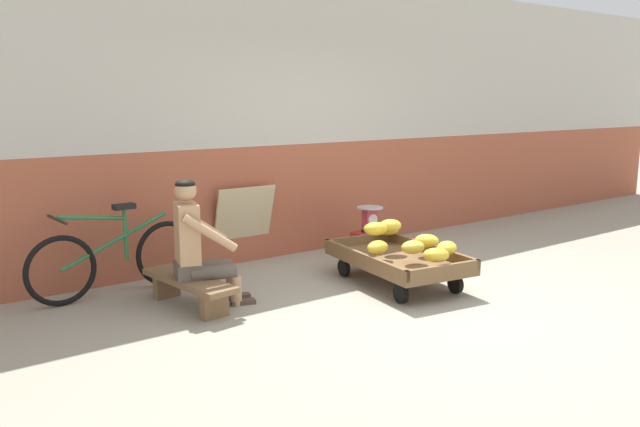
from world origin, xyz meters
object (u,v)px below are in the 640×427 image
(low_bench, at_px, (189,285))
(vendor_seated, at_px, (198,244))
(plastic_crate, at_px, (369,245))
(shopping_bag, at_px, (412,249))
(banana_cart, at_px, (397,261))
(bicycle_near_left, at_px, (116,258))
(sign_board, at_px, (243,225))
(weighing_scale, at_px, (370,219))

(low_bench, height_order, vendor_seated, vendor_seated)
(plastic_crate, relative_size, shopping_bag, 1.50)
(banana_cart, xyz_separation_m, shopping_bag, (0.83, 0.64, -0.12))
(low_bench, distance_m, bicycle_near_left, 0.85)
(plastic_crate, distance_m, shopping_bag, 0.48)
(banana_cart, xyz_separation_m, plastic_crate, (0.50, 0.99, -0.09))
(bicycle_near_left, relative_size, sign_board, 1.90)
(shopping_bag, bearing_deg, bicycle_near_left, 167.73)
(bicycle_near_left, xyz_separation_m, sign_board, (1.54, 0.31, 0.08))
(plastic_crate, xyz_separation_m, weighing_scale, (0.00, -0.00, 0.30))
(sign_board, bearing_deg, weighing_scale, -26.25)
(low_bench, xyz_separation_m, sign_board, (1.16, 1.05, 0.23))
(plastic_crate, bearing_deg, shopping_bag, -47.11)
(vendor_seated, height_order, weighing_scale, vendor_seated)
(vendor_seated, xyz_separation_m, bicycle_near_left, (-0.46, 0.77, -0.21))
(bicycle_near_left, bearing_deg, weighing_scale, -6.74)
(banana_cart, distance_m, weighing_scale, 1.13)
(weighing_scale, bearing_deg, plastic_crate, 90.00)
(vendor_seated, bearing_deg, bicycle_near_left, 121.24)
(banana_cart, bearing_deg, sign_board, 116.22)
(low_bench, height_order, sign_board, sign_board)
(bicycle_near_left, bearing_deg, plastic_crate, -6.72)
(weighing_scale, bearing_deg, banana_cart, -116.73)
(plastic_crate, distance_m, sign_board, 1.48)
(weighing_scale, distance_m, shopping_bag, 0.59)
(vendor_seated, distance_m, sign_board, 1.52)
(low_bench, distance_m, vendor_seated, 0.38)
(vendor_seated, bearing_deg, sign_board, 45.01)
(plastic_crate, height_order, weighing_scale, weighing_scale)
(bicycle_near_left, distance_m, sign_board, 1.57)
(banana_cart, height_order, plastic_crate, banana_cart)
(low_bench, bearing_deg, vendor_seated, -15.62)
(plastic_crate, bearing_deg, sign_board, 153.78)
(vendor_seated, xyz_separation_m, weighing_scale, (2.37, 0.43, -0.11))
(vendor_seated, bearing_deg, banana_cart, -16.56)
(weighing_scale, height_order, sign_board, sign_board)
(low_bench, height_order, weighing_scale, weighing_scale)
(bicycle_near_left, bearing_deg, vendor_seated, -58.76)
(plastic_crate, relative_size, sign_board, 0.41)
(vendor_seated, relative_size, bicycle_near_left, 0.69)
(banana_cart, height_order, low_bench, banana_cart)
(shopping_bag, bearing_deg, sign_board, 148.60)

